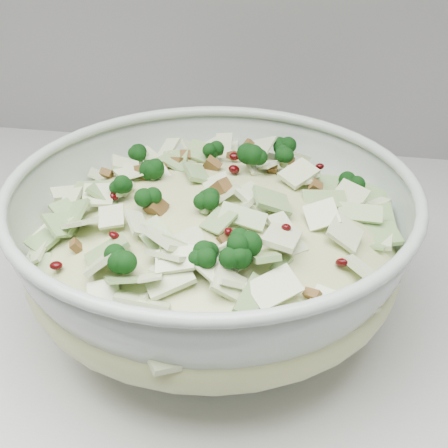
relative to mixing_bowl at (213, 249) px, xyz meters
name	(u,v)px	position (x,y,z in m)	size (l,w,h in m)	color
mixing_bowl	(213,249)	(0.00, 0.00, 0.00)	(0.42, 0.42, 0.14)	#A8B9AC
salad	(212,227)	(0.00, 0.00, 0.02)	(0.38, 0.38, 0.14)	#BAC083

